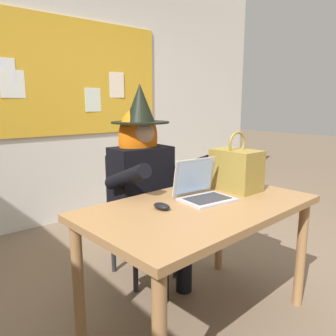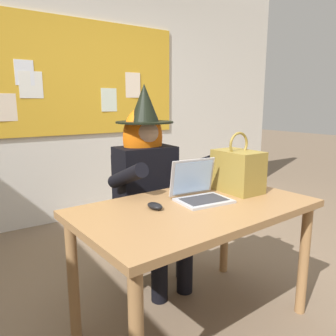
# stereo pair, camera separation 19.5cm
# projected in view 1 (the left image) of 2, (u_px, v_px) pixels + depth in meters

# --- Properties ---
(ground_plane) EXTENTS (24.00, 24.00, 0.00)m
(ground_plane) POSITION_uv_depth(u_px,v_px,m) (206.00, 314.00, 2.02)
(ground_plane) COLOR #75604C
(wall_back_bulletin) EXTENTS (6.04, 2.39, 2.86)m
(wall_back_bulletin) POSITION_uv_depth(u_px,v_px,m) (57.00, 88.00, 3.39)
(wall_back_bulletin) COLOR silver
(wall_back_bulletin) RESTS_ON ground
(desk_main) EXTENTS (1.36, 0.84, 0.73)m
(desk_main) POSITION_uv_depth(u_px,v_px,m) (201.00, 220.00, 1.83)
(desk_main) COLOR #A37547
(desk_main) RESTS_ON ground
(chair_at_desk) EXTENTS (0.45, 0.45, 0.91)m
(chair_at_desk) POSITION_uv_depth(u_px,v_px,m) (138.00, 207.00, 2.47)
(chair_at_desk) COLOR black
(chair_at_desk) RESTS_ON ground
(person_costumed) EXTENTS (0.61, 0.68, 1.42)m
(person_costumed) POSITION_uv_depth(u_px,v_px,m) (146.00, 174.00, 2.31)
(person_costumed) COLOR black
(person_costumed) RESTS_ON ground
(laptop) EXTENTS (0.31, 0.28, 0.23)m
(laptop) POSITION_uv_depth(u_px,v_px,m) (203.00, 190.00, 1.90)
(laptop) COLOR #B7B7BC
(laptop) RESTS_ON desk_main
(computer_mouse) EXTENTS (0.07, 0.11, 0.03)m
(computer_mouse) POSITION_uv_depth(u_px,v_px,m) (162.00, 206.00, 1.72)
(computer_mouse) COLOR black
(computer_mouse) RESTS_ON desk_main
(handbag) EXTENTS (0.20, 0.30, 0.38)m
(handbag) POSITION_uv_depth(u_px,v_px,m) (236.00, 169.00, 2.09)
(handbag) COLOR olive
(handbag) RESTS_ON desk_main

